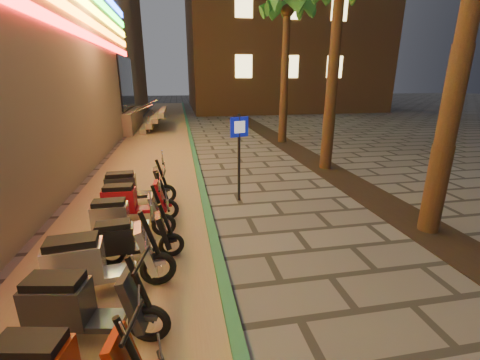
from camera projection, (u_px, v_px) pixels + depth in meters
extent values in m
plane|color=#474442|center=(300.00, 319.00, 4.27)|extent=(120.00, 120.00, 0.00)
cube|color=#8C7251|center=(153.00, 156.00, 13.18)|extent=(3.40, 60.00, 0.01)
cube|color=#24613C|center=(194.00, 154.00, 13.47)|extent=(0.18, 60.00, 0.10)
cube|color=black|center=(354.00, 185.00, 9.59)|extent=(1.20, 40.00, 0.02)
cube|color=black|center=(127.00, 83.00, 19.50)|extent=(0.08, 5.00, 3.00)
cube|color=gray|center=(96.00, 120.00, 19.81)|extent=(5.00, 6.00, 1.20)
cube|color=#FF1414|center=(47.00, 16.00, 7.75)|extent=(0.06, 26.00, 0.28)
cube|color=gray|center=(147.00, 126.00, 20.47)|extent=(0.35, 5.00, 0.30)
cube|color=gray|center=(152.00, 121.00, 20.44)|extent=(0.35, 5.00, 0.30)
cube|color=gray|center=(157.00, 116.00, 20.41)|extent=(0.35, 5.00, 0.30)
cube|color=gray|center=(163.00, 112.00, 20.38)|extent=(0.35, 5.00, 0.30)
cylinder|color=silver|center=(135.00, 112.00, 18.19)|extent=(2.09, 0.06, 0.81)
cylinder|color=silver|center=(142.00, 106.00, 21.94)|extent=(2.09, 0.06, 0.81)
cube|color=#FFE68C|center=(244.00, 66.00, 26.22)|extent=(1.40, 0.06, 1.80)
cube|color=#FFE68C|center=(290.00, 67.00, 26.92)|extent=(1.40, 0.06, 1.80)
cube|color=#FFE68C|center=(335.00, 67.00, 27.63)|extent=(1.40, 0.06, 1.80)
cube|color=#FFE68C|center=(244.00, 5.00, 24.85)|extent=(1.40, 0.06, 1.80)
cube|color=#FFE68C|center=(293.00, 7.00, 25.56)|extent=(1.40, 0.06, 1.80)
cube|color=#FFE68C|center=(339.00, 9.00, 26.26)|extent=(1.40, 0.06, 1.80)
cylinder|color=#472D19|center=(453.00, 98.00, 5.96)|extent=(0.40, 0.40, 5.45)
cylinder|color=#472D19|center=(332.00, 85.00, 10.60)|extent=(0.40, 0.40, 5.70)
cylinder|color=#472D19|center=(285.00, 80.00, 15.25)|extent=(0.40, 0.40, 5.95)
sphere|color=#472D19|center=(287.00, 11.00, 14.35)|extent=(0.56, 0.56, 0.56)
cone|color=#23561B|center=(307.00, 0.00, 14.36)|extent=(0.60, 1.93, 1.52)
cone|color=#23561B|center=(298.00, 3.00, 14.86)|extent=(1.70, 1.86, 1.52)
cone|color=#23561B|center=(285.00, 4.00, 15.05)|extent=(2.00, 0.93, 1.52)
cone|color=#23561B|center=(273.00, 3.00, 14.85)|extent=(1.97, 1.48, 1.52)
cone|color=#23561B|center=(268.00, 0.00, 14.35)|extent=(1.22, 2.02, 1.52)
cylinder|color=black|center=(239.00, 159.00, 8.12)|extent=(0.07, 0.07, 2.24)
cube|color=#0B1498|center=(239.00, 127.00, 7.86)|extent=(0.48, 0.18, 0.49)
cube|color=white|center=(240.00, 127.00, 7.84)|extent=(0.28, 0.11, 0.29)
cube|color=black|center=(29.00, 344.00, 2.87)|extent=(0.63, 0.41, 0.11)
cylinder|color=black|center=(131.00, 349.00, 2.87)|extent=(0.27, 0.11, 0.70)
cylinder|color=black|center=(132.00, 321.00, 2.78)|extent=(0.15, 0.54, 0.04)
torus|color=black|center=(56.00, 323.00, 3.84)|extent=(0.53, 0.20, 0.52)
cylinder|color=silver|center=(56.00, 323.00, 3.84)|extent=(0.16, 0.12, 0.14)
torus|color=black|center=(150.00, 323.00, 3.84)|extent=(0.53, 0.20, 0.52)
cylinder|color=silver|center=(150.00, 323.00, 3.84)|extent=(0.16, 0.12, 0.14)
cube|color=#242629|center=(101.00, 321.00, 3.83)|extent=(0.61, 0.44, 0.08)
cube|color=#242629|center=(58.00, 303.00, 3.75)|extent=(0.76, 0.51, 0.50)
cube|color=black|center=(54.00, 282.00, 3.67)|extent=(0.67, 0.43, 0.12)
cube|color=#242629|center=(135.00, 299.00, 3.74)|extent=(0.34, 0.44, 0.71)
cylinder|color=black|center=(139.00, 285.00, 3.68)|extent=(0.28, 0.12, 0.74)
cylinder|color=black|center=(141.00, 260.00, 3.58)|extent=(0.15, 0.58, 0.04)
cube|color=#242629|center=(149.00, 315.00, 3.81)|extent=(0.24, 0.18, 0.06)
torus|color=black|center=(72.00, 282.00, 4.59)|extent=(0.57, 0.17, 0.56)
cylinder|color=silver|center=(72.00, 282.00, 4.59)|extent=(0.16, 0.12, 0.15)
torus|color=black|center=(158.00, 269.00, 4.92)|extent=(0.57, 0.17, 0.56)
cylinder|color=silver|center=(158.00, 269.00, 4.92)|extent=(0.16, 0.12, 0.15)
cube|color=silver|center=(116.00, 273.00, 4.74)|extent=(0.63, 0.43, 0.09)
cube|color=silver|center=(75.00, 262.00, 4.52)|extent=(0.79, 0.49, 0.54)
cube|color=black|center=(72.00, 243.00, 4.42)|extent=(0.70, 0.42, 0.13)
cube|color=silver|center=(146.00, 249.00, 4.77)|extent=(0.33, 0.46, 0.76)
cylinder|color=black|center=(150.00, 235.00, 4.72)|extent=(0.30, 0.11, 0.80)
cylinder|color=black|center=(152.00, 213.00, 4.63)|extent=(0.12, 0.63, 0.05)
cube|color=silver|center=(158.00, 261.00, 4.88)|extent=(0.25, 0.18, 0.06)
torus|color=black|center=(112.00, 253.00, 5.44)|extent=(0.47, 0.14, 0.46)
cylinder|color=silver|center=(112.00, 253.00, 5.44)|extent=(0.13, 0.10, 0.12)
torus|color=black|center=(171.00, 245.00, 5.72)|extent=(0.47, 0.14, 0.46)
cylinder|color=silver|center=(171.00, 245.00, 5.72)|extent=(0.13, 0.10, 0.12)
cube|color=black|center=(142.00, 247.00, 5.57)|extent=(0.52, 0.35, 0.07)
cube|color=black|center=(115.00, 239.00, 5.39)|extent=(0.65, 0.40, 0.44)
cube|color=black|center=(113.00, 225.00, 5.31)|extent=(0.58, 0.34, 0.11)
cube|color=black|center=(163.00, 231.00, 5.59)|extent=(0.27, 0.38, 0.62)
cylinder|color=black|center=(166.00, 221.00, 5.56)|extent=(0.25, 0.09, 0.66)
cylinder|color=black|center=(168.00, 205.00, 5.48)|extent=(0.09, 0.51, 0.04)
cube|color=black|center=(171.00, 240.00, 5.69)|extent=(0.21, 0.14, 0.05)
torus|color=black|center=(108.00, 230.00, 6.26)|extent=(0.49, 0.10, 0.49)
cylinder|color=silver|center=(108.00, 230.00, 6.26)|extent=(0.13, 0.10, 0.13)
torus|color=black|center=(164.00, 225.00, 6.46)|extent=(0.49, 0.10, 0.49)
cylinder|color=silver|center=(164.00, 225.00, 6.46)|extent=(0.13, 0.10, 0.13)
cube|color=#9999A0|center=(136.00, 225.00, 6.35)|extent=(0.53, 0.33, 0.08)
cube|color=#9999A0|center=(110.00, 216.00, 6.19)|extent=(0.67, 0.37, 0.47)
cube|color=black|center=(109.00, 203.00, 6.11)|extent=(0.59, 0.31, 0.11)
cube|color=#9999A0|center=(156.00, 211.00, 6.34)|extent=(0.26, 0.38, 0.67)
cylinder|color=black|center=(158.00, 201.00, 6.30)|extent=(0.26, 0.07, 0.70)
cylinder|color=black|center=(160.00, 187.00, 6.21)|extent=(0.05, 0.55, 0.04)
cube|color=#9999A0|center=(163.00, 220.00, 6.43)|extent=(0.21, 0.14, 0.06)
torus|color=black|center=(117.00, 212.00, 7.07)|extent=(0.51, 0.12, 0.50)
cylinder|color=silver|center=(117.00, 212.00, 7.07)|extent=(0.14, 0.10, 0.14)
torus|color=black|center=(168.00, 209.00, 7.21)|extent=(0.51, 0.12, 0.50)
cylinder|color=silver|center=(168.00, 209.00, 7.21)|extent=(0.14, 0.10, 0.14)
cube|color=maroon|center=(142.00, 209.00, 7.13)|extent=(0.55, 0.36, 0.08)
cube|color=maroon|center=(120.00, 200.00, 6.99)|extent=(0.70, 0.40, 0.49)
cube|color=black|center=(118.00, 188.00, 6.91)|extent=(0.62, 0.34, 0.12)
cube|color=maroon|center=(160.00, 196.00, 7.09)|extent=(0.28, 0.40, 0.68)
cylinder|color=black|center=(163.00, 188.00, 7.04)|extent=(0.27, 0.08, 0.72)
cylinder|color=black|center=(164.00, 174.00, 6.95)|extent=(0.07, 0.56, 0.04)
cube|color=maroon|center=(167.00, 205.00, 7.17)|extent=(0.22, 0.15, 0.06)
torus|color=black|center=(119.00, 198.00, 7.87)|extent=(0.53, 0.14, 0.52)
cylinder|color=silver|center=(119.00, 198.00, 7.87)|extent=(0.15, 0.11, 0.14)
torus|color=black|center=(166.00, 194.00, 8.14)|extent=(0.53, 0.14, 0.52)
cylinder|color=silver|center=(166.00, 194.00, 8.14)|extent=(0.15, 0.11, 0.14)
cube|color=#212426|center=(142.00, 194.00, 7.99)|extent=(0.58, 0.38, 0.08)
cube|color=#212426|center=(121.00, 186.00, 7.80)|extent=(0.73, 0.43, 0.50)
cube|color=black|center=(120.00, 175.00, 7.71)|extent=(0.65, 0.36, 0.12)
cube|color=#212426|center=(159.00, 182.00, 8.00)|extent=(0.30, 0.42, 0.71)
cylinder|color=black|center=(162.00, 174.00, 7.96)|extent=(0.28, 0.09, 0.75)
cylinder|color=black|center=(163.00, 161.00, 7.88)|extent=(0.08, 0.59, 0.04)
cube|color=#212426|center=(166.00, 189.00, 8.11)|extent=(0.23, 0.16, 0.06)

